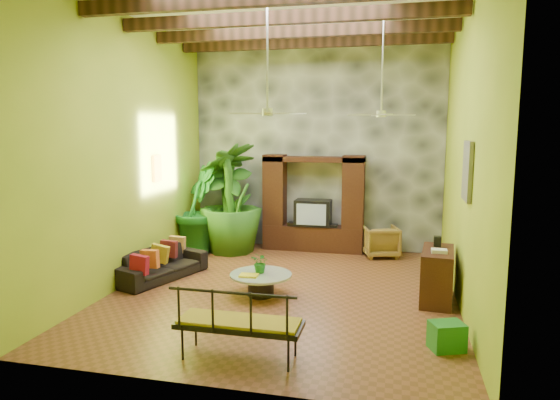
% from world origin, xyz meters
% --- Properties ---
extents(ground, '(7.00, 7.00, 0.00)m').
position_xyz_m(ground, '(0.00, 0.00, 0.00)').
color(ground, brown).
rests_on(ground, ground).
extents(ceiling, '(6.00, 7.00, 0.02)m').
position_xyz_m(ceiling, '(0.00, 0.00, 5.00)').
color(ceiling, silver).
rests_on(ceiling, back_wall).
extents(back_wall, '(6.00, 0.02, 5.00)m').
position_xyz_m(back_wall, '(0.00, 3.50, 2.50)').
color(back_wall, '#91AE27').
rests_on(back_wall, ground).
extents(left_wall, '(0.02, 7.00, 5.00)m').
position_xyz_m(left_wall, '(-3.00, 0.00, 2.50)').
color(left_wall, '#91AE27').
rests_on(left_wall, ground).
extents(right_wall, '(0.02, 7.00, 5.00)m').
position_xyz_m(right_wall, '(3.00, 0.00, 2.50)').
color(right_wall, '#91AE27').
rests_on(right_wall, ground).
extents(stone_accent_wall, '(5.98, 0.10, 4.98)m').
position_xyz_m(stone_accent_wall, '(0.00, 3.44, 2.50)').
color(stone_accent_wall, '#3D3F45').
rests_on(stone_accent_wall, ground).
extents(ceiling_beams, '(5.95, 5.36, 0.22)m').
position_xyz_m(ceiling_beams, '(0.00, 0.00, 4.78)').
color(ceiling_beams, '#3E2213').
rests_on(ceiling_beams, ceiling).
extents(entertainment_center, '(2.40, 0.55, 2.30)m').
position_xyz_m(entertainment_center, '(0.00, 3.14, 0.97)').
color(entertainment_center, black).
rests_on(entertainment_center, ground).
extents(ceiling_fan_front, '(1.28, 1.28, 1.86)m').
position_xyz_m(ceiling_fan_front, '(-0.20, -0.40, 3.40)').
color(ceiling_fan_front, silver).
rests_on(ceiling_fan_front, ceiling).
extents(ceiling_fan_back, '(1.28, 1.28, 1.86)m').
position_xyz_m(ceiling_fan_back, '(1.60, 1.20, 3.40)').
color(ceiling_fan_back, silver).
rests_on(ceiling_fan_back, ceiling).
extents(wall_art_mask, '(0.06, 0.32, 0.55)m').
position_xyz_m(wall_art_mask, '(-2.96, 1.00, 2.10)').
color(wall_art_mask, yellow).
rests_on(wall_art_mask, left_wall).
extents(wall_art_painting, '(0.06, 0.70, 0.90)m').
position_xyz_m(wall_art_painting, '(2.96, -0.60, 2.30)').
color(wall_art_painting, teal).
rests_on(wall_art_painting, right_wall).
extents(sofa, '(1.37, 2.11, 0.58)m').
position_xyz_m(sofa, '(-2.54, 0.18, 0.29)').
color(sofa, black).
rests_on(sofa, ground).
extents(wicker_armchair, '(0.94, 0.95, 0.70)m').
position_xyz_m(wicker_armchair, '(1.61, 2.89, 0.35)').
color(wicker_armchair, olive).
rests_on(wicker_armchair, ground).
extents(tall_plant_a, '(1.39, 1.16, 2.26)m').
position_xyz_m(tall_plant_a, '(-2.01, 2.71, 1.13)').
color(tall_plant_a, '#28661A').
rests_on(tall_plant_a, ground).
extents(tall_plant_b, '(1.11, 1.30, 2.14)m').
position_xyz_m(tall_plant_b, '(-2.65, 2.32, 1.07)').
color(tall_plant_b, '#1B6A24').
rests_on(tall_plant_b, ground).
extents(tall_plant_c, '(1.91, 1.91, 2.60)m').
position_xyz_m(tall_plant_c, '(-1.87, 2.51, 1.30)').
color(tall_plant_c, '#2C661A').
rests_on(tall_plant_c, ground).
extents(coffee_table, '(1.09, 1.09, 0.40)m').
position_xyz_m(coffee_table, '(-0.34, -0.35, 0.26)').
color(coffee_table, black).
rests_on(coffee_table, ground).
extents(centerpiece_plant, '(0.41, 0.38, 0.36)m').
position_xyz_m(centerpiece_plant, '(-0.36, -0.28, 0.58)').
color(centerpiece_plant, '#1A6320').
rests_on(centerpiece_plant, coffee_table).
extents(yellow_tray, '(0.32, 0.24, 0.03)m').
position_xyz_m(yellow_tray, '(-0.51, -0.55, 0.42)').
color(yellow_tray, gold).
rests_on(yellow_tray, coffee_table).
extents(iron_bench, '(1.63, 0.58, 0.57)m').
position_xyz_m(iron_bench, '(0.02, -2.80, 0.53)').
color(iron_bench, black).
rests_on(iron_bench, ground).
extents(side_console, '(0.61, 1.17, 0.90)m').
position_xyz_m(side_console, '(2.65, 0.07, 0.45)').
color(side_console, '#341F10').
rests_on(side_console, ground).
extents(green_bin, '(0.52, 0.46, 0.38)m').
position_xyz_m(green_bin, '(2.65, -1.86, 0.19)').
color(green_bin, '#1C6921').
rests_on(green_bin, ground).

